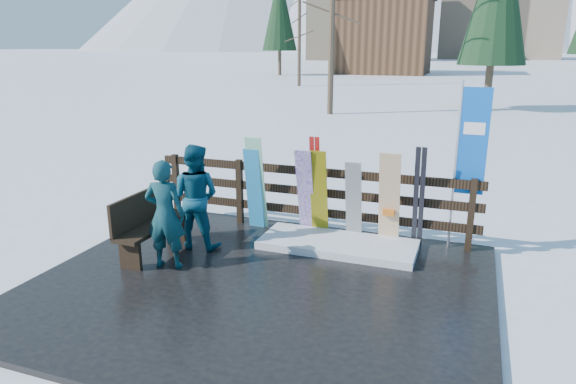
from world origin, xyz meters
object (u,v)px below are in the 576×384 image
at_px(rental_flag, 469,148).
at_px(snowboard_4, 354,202).
at_px(bench, 149,221).
at_px(snowboard_0, 254,189).
at_px(snowboard_3, 305,193).
at_px(snowboard_5, 389,200).
at_px(person_front, 165,215).
at_px(snowboard_1, 257,184).
at_px(person_back, 195,196).
at_px(snowboard_2, 319,194).

bearing_deg(rental_flag, snowboard_4, -170.75).
bearing_deg(snowboard_4, rental_flag, 9.25).
relative_size(bench, snowboard_0, 1.04).
distance_m(bench, snowboard_3, 2.53).
bearing_deg(snowboard_3, snowboard_5, -0.00).
relative_size(snowboard_3, person_front, 0.96).
bearing_deg(snowboard_1, snowboard_3, 0.00).
bearing_deg(snowboard_5, rental_flag, 13.88).
bearing_deg(snowboard_3, person_back, -143.89).
height_order(person_front, person_back, person_back).
xyz_separation_m(snowboard_3, snowboard_5, (1.38, -0.00, 0.02)).
distance_m(snowboard_1, person_front, 1.98).
relative_size(snowboard_0, snowboard_4, 1.06).
bearing_deg(person_back, snowboard_2, -152.04).
distance_m(snowboard_3, rental_flag, 2.63).
bearing_deg(person_front, snowboard_2, -141.91).
distance_m(snowboard_0, snowboard_4, 1.74).
bearing_deg(person_back, person_front, 85.79).
relative_size(snowboard_3, snowboard_4, 1.12).
bearing_deg(person_back, snowboard_1, -122.93).
height_order(snowboard_0, rental_flag, rental_flag).
bearing_deg(person_front, snowboard_5, -156.45).
bearing_deg(person_front, bench, -43.45).
xyz_separation_m(rental_flag, person_front, (-3.93, -2.17, -0.82)).
height_order(bench, snowboard_5, snowboard_5).
distance_m(bench, snowboard_1, 1.93).
distance_m(snowboard_3, snowboard_4, 0.81).
distance_m(snowboard_4, rental_flag, 1.92).
relative_size(snowboard_2, rental_flag, 0.58).
relative_size(snowboard_0, snowboard_2, 0.96).
bearing_deg(snowboard_1, snowboard_2, -0.00).
bearing_deg(snowboard_4, snowboard_3, -180.00).
bearing_deg(person_back, bench, 38.80).
bearing_deg(person_back, snowboard_4, -159.14).
xyz_separation_m(bench, snowboard_4, (2.79, 1.55, 0.15)).
distance_m(snowboard_5, rental_flag, 1.41).
height_order(snowboard_1, snowboard_2, snowboard_1).
bearing_deg(snowboard_4, bench, -150.92).
bearing_deg(snowboard_0, snowboard_1, 0.00).
bearing_deg(rental_flag, snowboard_2, -173.12).
distance_m(snowboard_3, person_back, 1.81).
distance_m(snowboard_0, rental_flag, 3.52).
distance_m(rental_flag, person_front, 4.56).
height_order(snowboard_2, person_front, person_front).
height_order(snowboard_3, person_back, person_back).
xyz_separation_m(snowboard_2, snowboard_5, (1.15, 0.00, 0.02)).
xyz_separation_m(snowboard_0, person_back, (-0.53, -1.06, 0.11)).
relative_size(snowboard_0, rental_flag, 0.55).
bearing_deg(snowboard_3, snowboard_2, -0.00).
relative_size(snowboard_4, rental_flag, 0.52).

